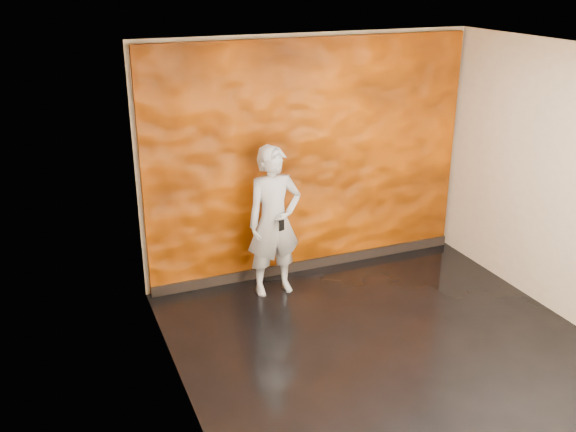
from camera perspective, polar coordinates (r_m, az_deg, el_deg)
name	(u,v)px	position (r m, az deg, el deg)	size (l,w,h in m)	color
room	(400,214)	(5.80, 9.89, 0.13)	(4.02, 4.02, 2.81)	black
feature_wall	(310,159)	(7.45, 2.00, 5.05)	(3.90, 0.06, 2.75)	#CF5300
baseboard	(310,264)	(7.89, 2.00, -4.28)	(3.90, 0.04, 0.12)	black
man	(274,221)	(7.04, -1.25, -0.48)	(0.62, 0.41, 1.70)	#959BA4
phone	(282,225)	(6.80, -0.57, -0.84)	(0.06, 0.01, 0.12)	black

